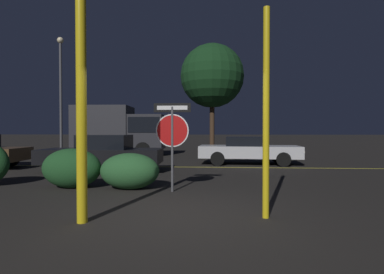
{
  "coord_description": "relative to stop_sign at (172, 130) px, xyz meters",
  "views": [
    {
      "loc": [
        0.64,
        -5.24,
        1.47
      ],
      "look_at": [
        -0.11,
        5.22,
        1.27
      ],
      "focal_mm": 28.0,
      "sensor_mm": 36.0,
      "label": 1
    }
  ],
  "objects": [
    {
      "name": "ground_plane",
      "position": [
        0.36,
        -1.96,
        -1.51
      ],
      "size": [
        260.0,
        260.0,
        0.0
      ],
      "primitive_type": "plane",
      "color": "black"
    },
    {
      "name": "road_center_stripe",
      "position": [
        0.36,
        5.02,
        -1.5
      ],
      "size": [
        40.02,
        0.12,
        0.01
      ],
      "primitive_type": "cube",
      "color": "gold",
      "rests_on": "ground_plane"
    },
    {
      "name": "stop_sign",
      "position": [
        0.0,
        0.0,
        0.0
      ],
      "size": [
        0.9,
        0.06,
        2.15
      ],
      "rotation": [
        0.0,
        0.0,
        -0.0
      ],
      "color": "#4C4C51",
      "rests_on": "ground_plane"
    },
    {
      "name": "yellow_pole_left",
      "position": [
        -1.11,
        -2.55,
        0.28
      ],
      "size": [
        0.16,
        0.16,
        3.57
      ],
      "primitive_type": "cylinder",
      "color": "yellow",
      "rests_on": "ground_plane"
    },
    {
      "name": "yellow_pole_right",
      "position": [
        1.88,
        -2.07,
        0.27
      ],
      "size": [
        0.11,
        0.11,
        3.56
      ],
      "primitive_type": "cylinder",
      "color": "yellow",
      "rests_on": "ground_plane"
    },
    {
      "name": "hedge_bush_1",
      "position": [
        -2.67,
        0.29,
        -0.99
      ],
      "size": [
        1.54,
        0.96,
        1.03
      ],
      "primitive_type": "ellipsoid",
      "color": "#1E4C23",
      "rests_on": "ground_plane"
    },
    {
      "name": "hedge_bush_2",
      "position": [
        -1.13,
        0.25,
        -1.05
      ],
      "size": [
        1.51,
        0.98,
        0.92
      ],
      "primitive_type": "ellipsoid",
      "color": "#285B2D",
      "rests_on": "ground_plane"
    },
    {
      "name": "passing_car_2",
      "position": [
        -3.07,
        3.54,
        -0.83
      ],
      "size": [
        4.49,
        1.98,
        1.34
      ],
      "rotation": [
        0.0,
        0.0,
        1.61
      ],
      "color": "black",
      "rests_on": "ground_plane"
    },
    {
      "name": "passing_car_3",
      "position": [
        2.57,
        6.37,
        -0.87
      ],
      "size": [
        4.59,
        2.05,
        1.22
      ],
      "rotation": [
        0.0,
        0.0,
        -1.63
      ],
      "color": "silver",
      "rests_on": "ground_plane"
    },
    {
      "name": "delivery_truck",
      "position": [
        -4.74,
        10.96,
        0.11
      ],
      "size": [
        5.51,
        2.71,
        3.02
      ],
      "rotation": [
        0.0,
        0.0,
        -1.53
      ],
      "color": "#2D2D33",
      "rests_on": "ground_plane"
    },
    {
      "name": "street_lamp",
      "position": [
        -8.47,
        10.8,
        2.84
      ],
      "size": [
        0.38,
        0.38,
        7.3
      ],
      "color": "#4C4C51",
      "rests_on": "ground_plane"
    },
    {
      "name": "tree_0",
      "position": [
        0.92,
        12.72,
        3.62
      ],
      "size": [
        4.2,
        4.2,
        7.25
      ],
      "color": "#422D1E",
      "rests_on": "ground_plane"
    }
  ]
}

